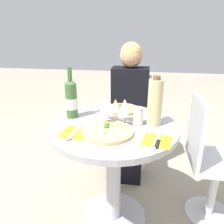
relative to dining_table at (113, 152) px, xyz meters
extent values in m
plane|color=#9E937F|center=(0.00, 0.00, -0.56)|extent=(12.00, 12.00, 0.00)
cylinder|color=#B2B2B7|center=(0.00, 0.00, -0.55)|extent=(0.47, 0.47, 0.02)
cylinder|color=#B2B2B7|center=(0.00, 0.00, -0.18)|extent=(0.10, 0.10, 0.70)
cylinder|color=#9E9EA3|center=(0.00, 0.00, 0.18)|extent=(0.80, 0.80, 0.04)
cylinder|color=silver|center=(0.05, 0.68, -0.55)|extent=(0.34, 0.34, 0.01)
cylinder|color=silver|center=(0.05, 0.68, -0.33)|extent=(0.06, 0.06, 0.45)
cube|color=silver|center=(0.05, 0.68, -0.09)|extent=(0.38, 0.38, 0.03)
cube|color=silver|center=(0.05, 0.86, 0.14)|extent=(0.38, 0.02, 0.43)
cube|color=black|center=(0.05, 0.53, -0.32)|extent=(0.28, 0.30, 0.48)
cube|color=black|center=(0.05, 0.68, 0.18)|extent=(0.33, 0.18, 0.52)
sphere|color=tan|center=(0.05, 0.68, 0.54)|extent=(0.20, 0.20, 0.20)
sphere|color=tan|center=(0.05, 0.68, 0.56)|extent=(0.19, 0.19, 0.19)
cylinder|color=silver|center=(0.71, 0.14, -0.55)|extent=(0.34, 0.34, 0.01)
cylinder|color=silver|center=(0.71, 0.14, -0.33)|extent=(0.06, 0.06, 0.45)
cube|color=silver|center=(0.71, 0.14, -0.09)|extent=(0.38, 0.38, 0.03)
cube|color=silver|center=(0.53, 0.14, 0.14)|extent=(0.02, 0.38, 0.43)
cylinder|color=#DBB26B|center=(-0.02, -0.13, 0.21)|extent=(0.30, 0.30, 0.02)
sphere|color=beige|center=(-0.04, -0.17, 0.23)|extent=(0.04, 0.04, 0.04)
sphere|color=#336B28|center=(-0.03, -0.06, 0.23)|extent=(0.03, 0.03, 0.03)
sphere|color=beige|center=(-0.06, -0.06, 0.23)|extent=(0.03, 0.03, 0.03)
sphere|color=#336B28|center=(-0.03, -0.10, 0.23)|extent=(0.03, 0.03, 0.03)
cylinder|color=tan|center=(0.03, 0.25, 0.21)|extent=(0.23, 0.23, 0.02)
sphere|color=beige|center=(0.04, 0.27, 0.23)|extent=(0.03, 0.03, 0.03)
sphere|color=#336B28|center=(0.05, 0.20, 0.23)|extent=(0.03, 0.03, 0.03)
sphere|color=#B22D1E|center=(0.01, 0.26, 0.23)|extent=(0.04, 0.04, 0.04)
sphere|color=#336B28|center=(0.01, 0.24, 0.23)|extent=(0.04, 0.04, 0.04)
cylinder|color=#38602D|center=(-0.29, 0.08, 0.31)|extent=(0.07, 0.07, 0.23)
cone|color=#38602D|center=(-0.29, 0.08, 0.44)|extent=(0.07, 0.07, 0.03)
cylinder|color=#38602D|center=(-0.29, 0.08, 0.49)|extent=(0.03, 0.03, 0.08)
cylinder|color=silver|center=(-0.29, 0.08, 0.30)|extent=(0.08, 0.08, 0.07)
cylinder|color=tan|center=(0.24, 0.04, 0.34)|extent=(0.09, 0.09, 0.28)
cylinder|color=brown|center=(0.24, 0.04, 0.49)|extent=(0.04, 0.04, 0.02)
cylinder|color=silver|center=(0.15, 0.02, 0.25)|extent=(0.06, 0.06, 0.09)
cylinder|color=#B2B2B7|center=(0.15, 0.02, 0.30)|extent=(0.06, 0.06, 0.02)
cylinder|color=silver|center=(0.01, 0.03, 0.20)|extent=(0.06, 0.06, 0.00)
cylinder|color=silver|center=(0.01, 0.03, 0.24)|extent=(0.01, 0.01, 0.08)
cone|color=beige|center=(0.01, 0.03, 0.32)|extent=(0.06, 0.06, 0.08)
cylinder|color=silver|center=(0.06, -0.01, 0.20)|extent=(0.06, 0.06, 0.00)
cylinder|color=silver|center=(0.06, -0.01, 0.23)|extent=(0.01, 0.01, 0.06)
cone|color=silver|center=(0.06, -0.01, 0.30)|extent=(0.07, 0.07, 0.07)
cylinder|color=silver|center=(-0.05, -0.01, 0.20)|extent=(0.06, 0.06, 0.00)
cylinder|color=silver|center=(-0.05, -0.01, 0.24)|extent=(0.01, 0.01, 0.08)
cone|color=silver|center=(-0.05, -0.01, 0.32)|extent=(0.08, 0.08, 0.07)
cylinder|color=silver|center=(0.06, 0.07, 0.20)|extent=(0.06, 0.06, 0.00)
cylinder|color=silver|center=(0.06, 0.07, 0.24)|extent=(0.01, 0.01, 0.07)
cone|color=beige|center=(0.06, 0.07, 0.31)|extent=(0.07, 0.07, 0.07)
cylinder|color=silver|center=(-0.05, 0.07, 0.20)|extent=(0.06, 0.06, 0.00)
cylinder|color=silver|center=(-0.05, 0.07, 0.24)|extent=(0.01, 0.01, 0.07)
cone|color=silver|center=(-0.05, 0.07, 0.31)|extent=(0.07, 0.07, 0.08)
cube|color=yellow|center=(-0.20, -0.15, 0.20)|extent=(0.17, 0.17, 0.00)
cube|color=silver|center=(-0.20, -0.15, 0.21)|extent=(0.04, 0.19, 0.00)
cube|color=silver|center=(-0.20, -0.20, 0.21)|extent=(0.03, 0.09, 0.00)
cube|color=yellow|center=(0.26, -0.18, 0.20)|extent=(0.18, 0.18, 0.00)
cube|color=silver|center=(0.26, -0.18, 0.21)|extent=(0.05, 0.19, 0.00)
cube|color=black|center=(0.26, -0.22, 0.21)|extent=(0.04, 0.09, 0.00)
camera|label=1|loc=(0.18, -1.23, 0.75)|focal=35.00mm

